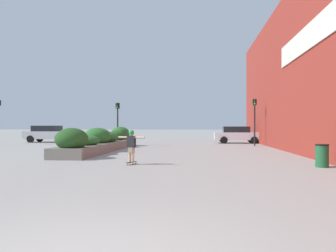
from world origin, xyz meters
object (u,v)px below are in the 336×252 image
object	(u,v)px
skateboard	(131,163)
car_center_left	(48,134)
traffic_light_right	(255,114)
skateboarder	(131,143)
traffic_light_left	(118,116)
car_leftmost	(237,134)
trash_bin	(322,156)

from	to	relation	value
skateboard	car_center_left	bearing A→B (deg)	143.95
skateboard	traffic_light_right	distance (m)	14.91
car_center_left	skateboard	bearing A→B (deg)	34.05
skateboarder	traffic_light_left	bearing A→B (deg)	126.40
car_leftmost	car_center_left	world-z (taller)	car_center_left
traffic_light_right	skateboarder	bearing A→B (deg)	-118.09
trash_bin	car_leftmost	size ratio (longest dim) A/B	0.20
skateboard	car_leftmost	size ratio (longest dim) A/B	0.15
skateboarder	traffic_light_right	bearing A→B (deg)	81.81
traffic_light_left	traffic_light_right	bearing A→B (deg)	3.07
skateboarder	traffic_light_right	size ratio (longest dim) A/B	0.35
trash_bin	traffic_light_left	size ratio (longest dim) A/B	0.25
car_leftmost	skateboard	bearing A→B (deg)	-19.69
skateboarder	traffic_light_right	distance (m)	14.81
skateboarder	car_center_left	distance (m)	20.60
car_center_left	trash_bin	bearing A→B (deg)	47.28
car_leftmost	car_center_left	bearing A→B (deg)	-90.20
car_leftmost	car_center_left	distance (m)	17.62
traffic_light_right	traffic_light_left	bearing A→B (deg)	-176.93
skateboarder	car_leftmost	size ratio (longest dim) A/B	0.30
skateboard	car_center_left	world-z (taller)	car_center_left
skateboard	car_leftmost	distance (m)	18.08
skateboard	trash_bin	xyz separation A→B (m)	(7.15, -0.19, 0.36)
traffic_light_left	car_center_left	bearing A→B (deg)	149.38
skateboarder	car_center_left	world-z (taller)	car_center_left
car_center_left	traffic_light_right	distance (m)	18.98
skateboarder	car_center_left	size ratio (longest dim) A/B	0.29
traffic_light_left	traffic_light_right	size ratio (longest dim) A/B	0.92
skateboarder	car_leftmost	bearing A→B (deg)	90.21
traffic_light_right	trash_bin	bearing A→B (deg)	-89.04
skateboarder	traffic_light_left	distance (m)	13.03
traffic_light_right	skateboard	bearing A→B (deg)	-118.09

